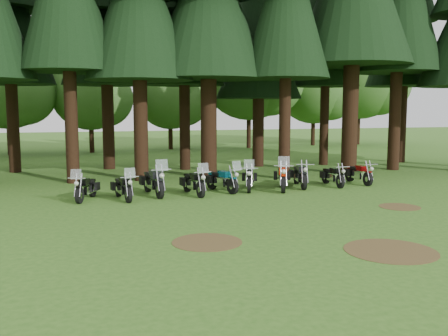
% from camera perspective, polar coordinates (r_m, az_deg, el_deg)
% --- Properties ---
extents(ground, '(120.00, 120.00, 0.00)m').
position_cam_1_polar(ground, '(15.59, 6.95, -5.71)').
color(ground, '#31601B').
rests_on(ground, ground).
extents(pine_back_4, '(4.94, 4.94, 13.78)m').
position_cam_1_polar(pine_back_4, '(29.42, 4.03, 16.39)').
color(pine_back_4, black).
rests_on(pine_back_4, ground).
extents(decid_2, '(6.72, 6.53, 8.40)m').
position_cam_1_polar(decid_2, '(39.00, -23.16, 8.65)').
color(decid_2, black).
rests_on(decid_2, ground).
extents(decid_3, '(6.12, 5.95, 7.65)m').
position_cam_1_polar(decid_3, '(39.12, -14.64, 8.32)').
color(decid_3, black).
rests_on(decid_3, ground).
extents(decid_4, '(5.93, 5.76, 7.41)m').
position_cam_1_polar(decid_4, '(41.01, -5.78, 8.23)').
color(decid_4, black).
rests_on(decid_4, ground).
extents(decid_5, '(8.45, 8.21, 10.56)m').
position_cam_1_polar(decid_5, '(42.28, 3.49, 10.74)').
color(decid_5, black).
rests_on(decid_5, ground).
extents(decid_6, '(7.06, 6.86, 8.82)m').
position_cam_1_polar(decid_6, '(46.03, 10.71, 9.03)').
color(decid_6, black).
rests_on(decid_6, ground).
extents(decid_7, '(8.44, 8.20, 10.55)m').
position_cam_1_polar(decid_7, '(48.20, 15.79, 10.01)').
color(decid_7, black).
rests_on(decid_7, ground).
extents(dirt_patch_0, '(1.80, 1.80, 0.01)m').
position_cam_1_polar(dirt_patch_0, '(12.80, -1.96, -8.45)').
color(dirt_patch_0, '#4C3D1E').
rests_on(dirt_patch_0, ground).
extents(dirt_patch_1, '(1.40, 1.40, 0.01)m').
position_cam_1_polar(dirt_patch_1, '(18.23, 19.44, -4.20)').
color(dirt_patch_1, '#4C3D1E').
rests_on(dirt_patch_1, ground).
extents(dirt_patch_2, '(2.20, 2.20, 0.01)m').
position_cam_1_polar(dirt_patch_2, '(12.67, 18.49, -8.96)').
color(dirt_patch_2, '#4C3D1E').
rests_on(dirt_patch_2, ground).
extents(motorcycle_0, '(0.95, 1.97, 1.27)m').
position_cam_1_polar(motorcycle_0, '(19.08, -15.50, -2.30)').
color(motorcycle_0, black).
rests_on(motorcycle_0, ground).
extents(motorcycle_1, '(0.60, 2.07, 1.30)m').
position_cam_1_polar(motorcycle_1, '(18.84, -11.44, -2.27)').
color(motorcycle_1, black).
rests_on(motorcycle_1, ground).
extents(motorcycle_2, '(0.62, 2.41, 1.51)m').
position_cam_1_polar(motorcycle_2, '(19.58, -8.06, -1.64)').
color(motorcycle_2, black).
rests_on(motorcycle_2, ground).
extents(motorcycle_3, '(0.56, 2.17, 1.36)m').
position_cam_1_polar(motorcycle_3, '(19.52, -3.48, -1.76)').
color(motorcycle_3, black).
rests_on(motorcycle_3, ground).
extents(motorcycle_4, '(0.93, 2.10, 1.34)m').
position_cam_1_polar(motorcycle_4, '(20.21, -0.23, -1.47)').
color(motorcycle_4, black).
rests_on(motorcycle_4, ground).
extents(motorcycle_5, '(1.00, 2.14, 1.38)m').
position_cam_1_polar(motorcycle_5, '(20.68, 2.91, -1.26)').
color(motorcycle_5, black).
rests_on(motorcycle_5, ground).
extents(motorcycle_6, '(1.14, 2.34, 1.51)m').
position_cam_1_polar(motorcycle_6, '(20.83, 6.71, -1.11)').
color(motorcycle_6, black).
rests_on(motorcycle_6, ground).
extents(motorcycle_7, '(0.69, 2.26, 0.93)m').
position_cam_1_polar(motorcycle_7, '(21.71, 8.68, -0.90)').
color(motorcycle_7, black).
rests_on(motorcycle_7, ground).
extents(motorcycle_8, '(0.30, 1.96, 0.80)m').
position_cam_1_polar(motorcycle_8, '(22.25, 12.33, -0.97)').
color(motorcycle_8, black).
rests_on(motorcycle_8, ground).
extents(motorcycle_9, '(0.30, 2.04, 0.83)m').
position_cam_1_polar(motorcycle_9, '(23.17, 15.12, -0.70)').
color(motorcycle_9, black).
rests_on(motorcycle_9, ground).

